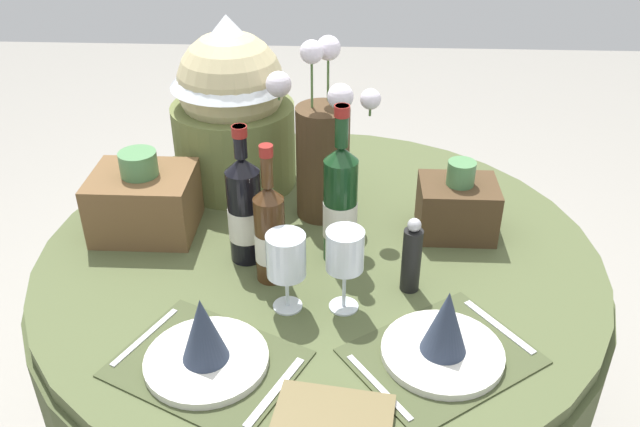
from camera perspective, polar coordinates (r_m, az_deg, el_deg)
dining_table at (r=1.72m, az=-0.06°, el=-6.84°), size 1.38×1.38×0.75m
place_setting_left at (r=1.31m, az=-9.76°, el=-11.09°), size 0.42×0.38×0.16m
place_setting_right at (r=1.33m, az=10.51°, el=-10.44°), size 0.43×0.41×0.16m
flower_vase at (r=1.69m, az=0.12°, el=5.46°), size 0.28×0.18×0.46m
wine_bottle_left at (r=1.48m, az=-4.29°, el=-1.63°), size 0.07×0.07×0.33m
wine_bottle_centre at (r=1.53m, az=1.74°, el=0.81°), size 0.08×0.08×0.39m
wine_bottle_right at (r=1.55m, az=-6.43°, el=0.33°), size 0.08×0.08×0.34m
wine_glass_left at (r=1.38m, az=-2.90°, el=-3.71°), size 0.08×0.08×0.18m
wine_glass_right at (r=1.37m, az=2.14°, el=-3.32°), size 0.08×0.08×0.19m
pepper_mill at (r=1.47m, az=7.80°, el=-3.71°), size 0.04×0.04×0.18m
book_on_table at (r=1.21m, az=1.00°, el=-17.61°), size 0.23×0.19×0.02m
gift_tub_back_left at (r=1.84m, az=-7.52°, el=9.62°), size 0.34×0.34×0.48m
woven_basket_side_left at (r=1.72m, az=-14.73°, el=1.09°), size 0.25×0.20×0.22m
woven_basket_side_right at (r=1.70m, az=11.58°, el=0.64°), size 0.19×0.15×0.20m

